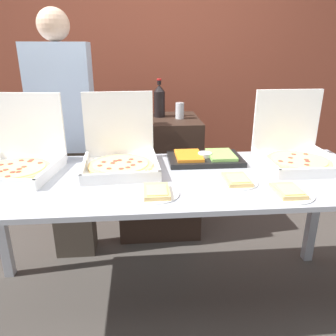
{
  "coord_description": "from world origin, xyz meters",
  "views": [
    {
      "loc": [
        -0.14,
        -1.61,
        1.47
      ],
      "look_at": [
        0.0,
        0.0,
        0.88
      ],
      "focal_mm": 35.0,
      "sensor_mm": 36.0,
      "label": 1
    }
  ],
  "objects_px": {
    "pizza_box_far_right": "(295,151)",
    "paper_plate_front_center": "(237,180)",
    "paper_plate_front_left": "(157,192)",
    "soda_bottle": "(159,101)",
    "pizza_box_far_left": "(120,155)",
    "person_guest_plaid": "(66,139)",
    "soda_can_silver": "(180,111)",
    "soda_can_colored": "(140,108)",
    "veggie_tray": "(205,158)",
    "paper_plate_front_right": "(288,192)",
    "pizza_box_near_left": "(19,159)"
  },
  "relations": [
    {
      "from": "pizza_box_far_right",
      "to": "paper_plate_front_center",
      "type": "bearing_deg",
      "value": -148.62
    },
    {
      "from": "paper_plate_front_left",
      "to": "soda_bottle",
      "type": "bearing_deg",
      "value": 85.81
    },
    {
      "from": "pizza_box_far_left",
      "to": "person_guest_plaid",
      "type": "relative_size",
      "value": 0.26
    },
    {
      "from": "soda_bottle",
      "to": "soda_can_silver",
      "type": "height_order",
      "value": "soda_bottle"
    },
    {
      "from": "soda_can_colored",
      "to": "soda_can_silver",
      "type": "bearing_deg",
      "value": -26.89
    },
    {
      "from": "soda_bottle",
      "to": "soda_can_silver",
      "type": "distance_m",
      "value": 0.19
    },
    {
      "from": "soda_bottle",
      "to": "soda_can_colored",
      "type": "relative_size",
      "value": 2.39
    },
    {
      "from": "paper_plate_front_left",
      "to": "veggie_tray",
      "type": "distance_m",
      "value": 0.55
    },
    {
      "from": "paper_plate_front_left",
      "to": "soda_can_silver",
      "type": "xyz_separation_m",
      "value": [
        0.24,
        1.13,
        0.17
      ]
    },
    {
      "from": "veggie_tray",
      "to": "soda_can_colored",
      "type": "bearing_deg",
      "value": 114.56
    },
    {
      "from": "person_guest_plaid",
      "to": "paper_plate_front_left",
      "type": "bearing_deg",
      "value": 124.64
    },
    {
      "from": "paper_plate_front_right",
      "to": "veggie_tray",
      "type": "relative_size",
      "value": 0.55
    },
    {
      "from": "pizza_box_near_left",
      "to": "soda_can_silver",
      "type": "bearing_deg",
      "value": 46.72
    },
    {
      "from": "pizza_box_far_right",
      "to": "pizza_box_near_left",
      "type": "bearing_deg",
      "value": 179.82
    },
    {
      "from": "soda_bottle",
      "to": "soda_can_colored",
      "type": "height_order",
      "value": "soda_bottle"
    },
    {
      "from": "pizza_box_far_left",
      "to": "paper_plate_front_right",
      "type": "height_order",
      "value": "pizza_box_far_left"
    },
    {
      "from": "pizza_box_near_left",
      "to": "soda_bottle",
      "type": "xyz_separation_m",
      "value": [
        0.82,
        0.85,
        0.18
      ]
    },
    {
      "from": "paper_plate_front_right",
      "to": "person_guest_plaid",
      "type": "xyz_separation_m",
      "value": [
        -1.19,
        0.88,
        0.05
      ]
    },
    {
      "from": "veggie_tray",
      "to": "pizza_box_far_left",
      "type": "bearing_deg",
      "value": -172.71
    },
    {
      "from": "pizza_box_near_left",
      "to": "veggie_tray",
      "type": "bearing_deg",
      "value": 13.4
    },
    {
      "from": "pizza_box_far_left",
      "to": "paper_plate_front_left",
      "type": "relative_size",
      "value": 2.1
    },
    {
      "from": "soda_can_silver",
      "to": "pizza_box_near_left",
      "type": "bearing_deg",
      "value": -141.99
    },
    {
      "from": "pizza_box_far_right",
      "to": "soda_can_silver",
      "type": "height_order",
      "value": "pizza_box_far_right"
    },
    {
      "from": "paper_plate_front_center",
      "to": "person_guest_plaid",
      "type": "relative_size",
      "value": 0.12
    },
    {
      "from": "soda_can_silver",
      "to": "person_guest_plaid",
      "type": "distance_m",
      "value": 0.88
    },
    {
      "from": "pizza_box_far_left",
      "to": "soda_can_colored",
      "type": "xyz_separation_m",
      "value": [
        0.12,
        0.89,
        0.11
      ]
    },
    {
      "from": "pizza_box_far_right",
      "to": "paper_plate_front_left",
      "type": "relative_size",
      "value": 2.03
    },
    {
      "from": "pizza_box_far_left",
      "to": "paper_plate_front_center",
      "type": "bearing_deg",
      "value": -28.21
    },
    {
      "from": "paper_plate_front_center",
      "to": "veggie_tray",
      "type": "distance_m",
      "value": 0.36
    },
    {
      "from": "soda_bottle",
      "to": "paper_plate_front_right",
      "type": "bearing_deg",
      "value": -67.55
    },
    {
      "from": "paper_plate_front_left",
      "to": "paper_plate_front_right",
      "type": "xyz_separation_m",
      "value": [
        0.61,
        -0.05,
        -0.0
      ]
    },
    {
      "from": "paper_plate_front_center",
      "to": "soda_can_silver",
      "type": "relative_size",
      "value": 1.72
    },
    {
      "from": "pizza_box_far_right",
      "to": "paper_plate_front_right",
      "type": "bearing_deg",
      "value": -118.43
    },
    {
      "from": "pizza_box_far_left",
      "to": "paper_plate_front_right",
      "type": "xyz_separation_m",
      "value": [
        0.8,
        -0.44,
        -0.06
      ]
    },
    {
      "from": "paper_plate_front_left",
      "to": "veggie_tray",
      "type": "xyz_separation_m",
      "value": [
        0.31,
        0.45,
        0.01
      ]
    },
    {
      "from": "paper_plate_front_left",
      "to": "soda_can_colored",
      "type": "relative_size",
      "value": 1.71
    },
    {
      "from": "pizza_box_far_left",
      "to": "person_guest_plaid",
      "type": "height_order",
      "value": "person_guest_plaid"
    },
    {
      "from": "pizza_box_far_right",
      "to": "paper_plate_front_center",
      "type": "relative_size",
      "value": 2.01
    },
    {
      "from": "paper_plate_front_center",
      "to": "soda_bottle",
      "type": "distance_m",
      "value": 1.18
    },
    {
      "from": "soda_bottle",
      "to": "paper_plate_front_center",
      "type": "bearing_deg",
      "value": -73.7
    },
    {
      "from": "pizza_box_far_right",
      "to": "soda_can_colored",
      "type": "height_order",
      "value": "pizza_box_far_right"
    },
    {
      "from": "pizza_box_far_left",
      "to": "paper_plate_front_center",
      "type": "relative_size",
      "value": 2.09
    },
    {
      "from": "veggie_tray",
      "to": "paper_plate_front_left",
      "type": "bearing_deg",
      "value": -124.7
    },
    {
      "from": "pizza_box_far_right",
      "to": "veggie_tray",
      "type": "relative_size",
      "value": 0.99
    },
    {
      "from": "pizza_box_near_left",
      "to": "paper_plate_front_center",
      "type": "relative_size",
      "value": 2.26
    },
    {
      "from": "paper_plate_front_left",
      "to": "veggie_tray",
      "type": "height_order",
      "value": "veggie_tray"
    },
    {
      "from": "veggie_tray",
      "to": "soda_bottle",
      "type": "relative_size",
      "value": 1.47
    },
    {
      "from": "veggie_tray",
      "to": "person_guest_plaid",
      "type": "xyz_separation_m",
      "value": [
        -0.89,
        0.38,
        0.04
      ]
    },
    {
      "from": "paper_plate_front_left",
      "to": "paper_plate_front_right",
      "type": "height_order",
      "value": "same"
    },
    {
      "from": "person_guest_plaid",
      "to": "pizza_box_far_right",
      "type": "bearing_deg",
      "value": 161.89
    }
  ]
}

